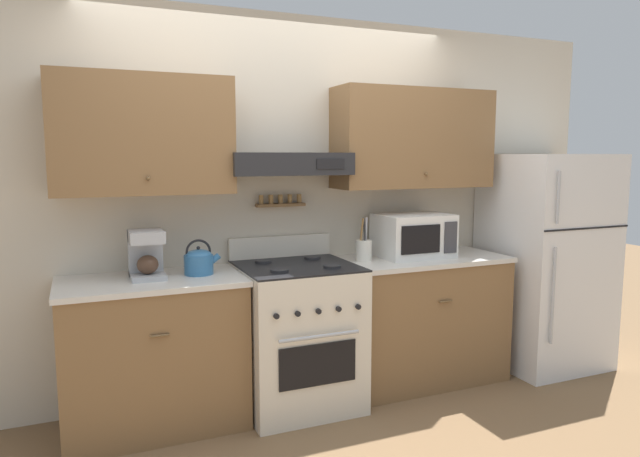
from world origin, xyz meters
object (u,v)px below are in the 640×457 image
Objects in this scene: refrigerator at (545,260)px; utensil_crock at (364,250)px; coffee_maker at (146,253)px; stove_range at (297,334)px; tea_kettle at (199,261)px; microwave at (413,235)px.

utensil_crock is (-1.52, 0.11, 0.17)m from refrigerator.
utensil_crock reaches higher than coffee_maker.
utensil_crock is at bearing 7.81° from stove_range.
tea_kettle is (-2.64, 0.11, 0.17)m from refrigerator.
stove_range is 0.80m from tea_kettle.
tea_kettle is at bearing -180.00° from utensil_crock.
tea_kettle is 0.31m from coffee_maker.
refrigerator is 1.53m from utensil_crock.
tea_kettle is (-0.61, 0.07, 0.51)m from stove_range.
utensil_crock is at bearing -1.19° from coffee_maker.
utensil_crock reaches higher than stove_range.
tea_kettle is at bearing -179.33° from microwave.
coffee_maker is at bearing 177.36° from refrigerator.
microwave is at bearing 173.65° from refrigerator.
microwave is (1.82, -0.01, 0.01)m from coffee_maker.
coffee_maker is at bearing 174.42° from tea_kettle.
stove_range is at bearing 178.99° from refrigerator.
stove_range is 3.60× the size of utensil_crock.
refrigerator is at bearing -6.35° from microwave.
coffee_maker is 1.82m from microwave.
stove_range is 3.79× the size of coffee_maker.
microwave is at bearing 2.52° from utensil_crock.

